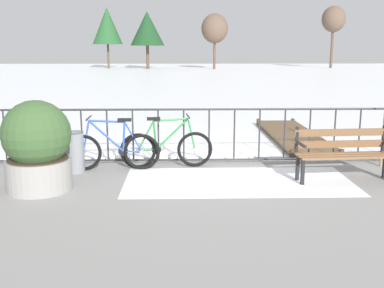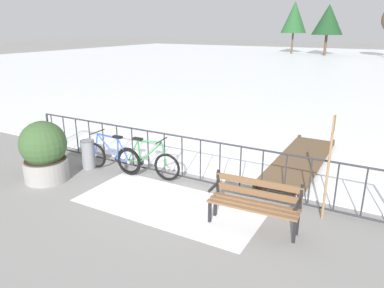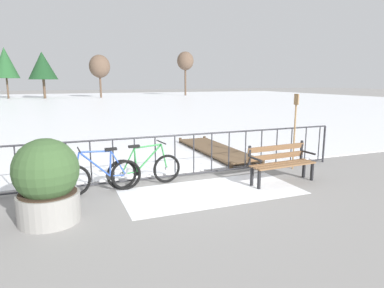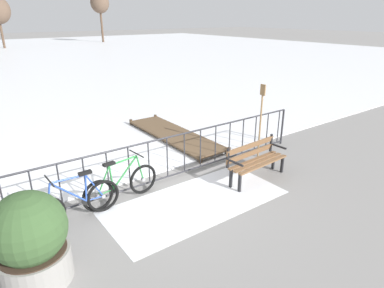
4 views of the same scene
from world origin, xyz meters
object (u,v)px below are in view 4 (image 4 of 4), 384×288
Objects in this scene: bicycle_second at (121,185)px; oar_upright at (261,116)px; park_bench at (255,158)px; planter_with_shrub at (31,240)px; trash_bin at (41,218)px; bicycle_near_railing at (77,203)px.

oar_upright is (4.02, -0.02, 0.77)m from bicycle_second.
park_bench is 0.82× the size of oar_upright.
bicycle_second is 1.05× the size of park_bench.
bicycle_second is 2.36m from planter_with_shrub.
park_bench is at bearing 4.96° from planter_with_shrub.
trash_bin is at bearing 172.69° from park_bench.
planter_with_shrub reaches higher than bicycle_near_railing.
bicycle_near_railing reaches higher than park_bench.
bicycle_near_railing is 2.34× the size of trash_bin.
trash_bin is (-4.60, 0.59, -0.14)m from park_bench.
planter_with_shrub is 1.11m from trash_bin.
park_bench is at bearing -16.16° from bicycle_second.
bicycle_second is at bearing 8.48° from bicycle_near_railing.
trash_bin is at bearing 72.41° from planter_with_shrub.
oar_upright is (5.96, 1.28, 0.45)m from planter_with_shrub.
planter_with_shrub is at bearing -175.04° from park_bench.
trash_bin is (0.32, 1.02, -0.32)m from planter_with_shrub.
planter_with_shrub is at bearing -146.45° from bicycle_second.
planter_with_shrub is (-0.98, -1.15, 0.32)m from bicycle_near_railing.
bicycle_second is 2.33× the size of trash_bin.
bicycle_second reaches higher than trash_bin.
trash_bin is (-0.66, -0.13, 0.00)m from bicycle_near_railing.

